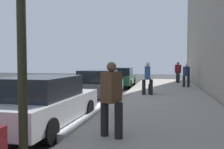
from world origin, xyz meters
name	(u,v)px	position (x,y,z in m)	size (l,w,h in m)	color
ground_plane	(102,98)	(0.00, 0.00, 0.00)	(56.00, 56.00, 0.00)	#28282B
sidewalk	(165,99)	(0.00, -3.30, 0.07)	(28.00, 4.60, 0.15)	#A39E93
lane_stripe_centre	(47,96)	(0.00, 3.20, 0.00)	(28.00, 0.14, 0.01)	gold
snow_bank_curb	(91,113)	(-4.38, -0.70, 0.11)	(5.89, 0.56, 0.22)	white
parked_car_white	(45,102)	(-6.12, 0.16, 0.76)	(4.57, 1.95, 1.51)	black
parked_car_charcoal	(99,84)	(-0.18, 0.12, 0.76)	(4.20, 1.96, 1.51)	black
parked_car_green	(121,77)	(6.27, 0.06, 0.76)	(4.48, 1.98, 1.51)	black
pedestrian_brown_coat	(111,97)	(-7.05, -2.04, 1.10)	(0.55, 0.56, 1.78)	black
pedestrian_navy_coat	(186,75)	(5.69, -4.77, 1.04)	(0.53, 0.51, 1.68)	black
pedestrian_blue_coat	(147,77)	(0.85, -2.34, 1.10)	(0.50, 0.59, 1.78)	black
pedestrian_burgundy_coat	(178,72)	(9.44, -4.37, 1.11)	(0.58, 0.55, 1.80)	black
rolling_suitcase	(150,89)	(1.28, -2.48, 0.42)	(0.34, 0.22, 0.90)	black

